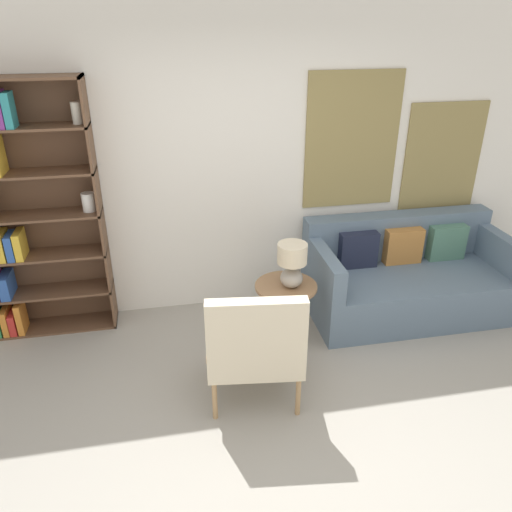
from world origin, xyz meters
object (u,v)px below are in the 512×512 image
at_px(armchair, 255,345).
at_px(couch, 406,277).
at_px(bookshelf, 15,211).
at_px(table_lamp, 292,262).
at_px(side_table, 286,291).

relative_size(armchair, couch, 0.51).
relative_size(bookshelf, couch, 1.17).
bearing_deg(table_lamp, armchair, -121.74).
height_order(armchair, couch, armchair).
distance_m(armchair, side_table, 0.84).
distance_m(armchair, table_lamp, 0.87).
height_order(couch, side_table, couch).
relative_size(couch, side_table, 3.38).
bearing_deg(table_lamp, couch, 15.50).
xyz_separation_m(couch, table_lamp, (-1.22, -0.34, 0.44)).
relative_size(armchair, side_table, 1.73).
relative_size(bookshelf, armchair, 2.29).
xyz_separation_m(bookshelf, armchair, (1.73, -1.33, -0.61)).
bearing_deg(bookshelf, side_table, -15.77).
distance_m(bookshelf, armchair, 2.27).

